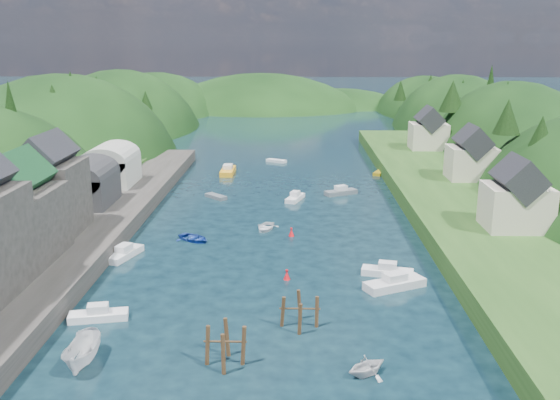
{
  "coord_description": "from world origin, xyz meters",
  "views": [
    {
      "loc": [
        1.77,
        -46.94,
        23.49
      ],
      "look_at": [
        0.0,
        28.0,
        4.0
      ],
      "focal_mm": 40.0,
      "sensor_mm": 36.0,
      "label": 1
    }
  ],
  "objects_px": {
    "piling_cluster_near": "(225,349)",
    "piling_cluster_far": "(300,315)",
    "channel_buoy_near": "(287,275)",
    "channel_buoy_far": "(291,232)"
  },
  "relations": [
    {
      "from": "piling_cluster_near",
      "to": "channel_buoy_far",
      "type": "height_order",
      "value": "piling_cluster_near"
    },
    {
      "from": "piling_cluster_near",
      "to": "piling_cluster_far",
      "type": "xyz_separation_m",
      "value": [
        5.54,
        6.41,
        -0.19
      ]
    },
    {
      "from": "piling_cluster_near",
      "to": "channel_buoy_near",
      "type": "xyz_separation_m",
      "value": [
        4.33,
        16.96,
        -0.8
      ]
    },
    {
      "from": "piling_cluster_far",
      "to": "channel_buoy_far",
      "type": "relative_size",
      "value": 3.12
    },
    {
      "from": "channel_buoy_far",
      "to": "channel_buoy_near",
      "type": "bearing_deg",
      "value": -91.53
    },
    {
      "from": "piling_cluster_far",
      "to": "channel_buoy_far",
      "type": "height_order",
      "value": "piling_cluster_far"
    },
    {
      "from": "piling_cluster_far",
      "to": "channel_buoy_near",
      "type": "distance_m",
      "value": 10.64
    },
    {
      "from": "piling_cluster_near",
      "to": "channel_buoy_near",
      "type": "height_order",
      "value": "piling_cluster_near"
    },
    {
      "from": "piling_cluster_near",
      "to": "piling_cluster_far",
      "type": "relative_size",
      "value": 1.08
    },
    {
      "from": "piling_cluster_near",
      "to": "channel_buoy_far",
      "type": "xyz_separation_m",
      "value": [
        4.7,
        31.15,
        -0.8
      ]
    }
  ]
}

